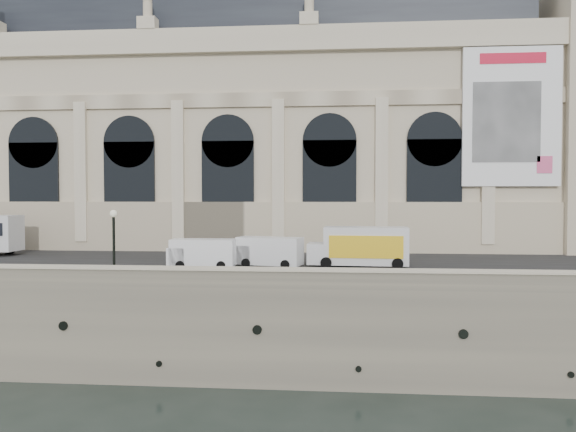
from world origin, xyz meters
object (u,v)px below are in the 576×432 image
object	(u,v)px
van_c	(199,253)
box_truck	(360,247)
van_b	(266,252)
lamp_right	(114,246)

from	to	relation	value
van_c	box_truck	distance (m)	12.55
van_c	box_truck	bearing A→B (deg)	9.17
van_b	van_c	xyz separation A→B (m)	(-4.99, -1.47, -0.04)
box_truck	lamp_right	size ratio (longest dim) A/B	1.69
box_truck	lamp_right	world-z (taller)	lamp_right
van_b	van_c	size ratio (longest dim) A/B	1.09
van_b	lamp_right	size ratio (longest dim) A/B	1.19
van_c	lamp_right	xyz separation A→B (m)	(-3.74, -7.35, 1.17)
van_b	box_truck	world-z (taller)	box_truck
box_truck	lamp_right	distance (m)	18.65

